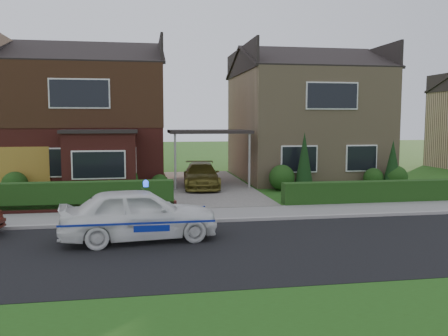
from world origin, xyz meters
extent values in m
plane|color=#224913|center=(0.00, 0.00, 0.00)|extent=(120.00, 120.00, 0.00)
cube|color=black|center=(0.00, 0.00, 0.00)|extent=(60.00, 6.00, 0.02)
cube|color=#9E9993|center=(0.00, 3.05, 0.06)|extent=(60.00, 0.16, 0.12)
cube|color=slate|center=(0.00, 4.10, 0.05)|extent=(60.00, 2.00, 0.10)
cube|color=#224913|center=(0.00, -5.00, 0.00)|extent=(60.00, 4.00, 0.01)
cube|color=#666059|center=(0.00, 11.00, 0.06)|extent=(3.80, 12.00, 0.12)
cube|color=maroon|center=(-5.80, 14.00, 2.90)|extent=(7.20, 8.00, 5.80)
cube|color=white|center=(-7.38, 9.98, 1.40)|extent=(1.80, 0.08, 1.30)
cube|color=white|center=(-4.22, 9.98, 1.40)|extent=(1.60, 0.08, 1.30)
cube|color=white|center=(-5.80, 9.98, 4.40)|extent=(2.60, 0.08, 1.30)
cube|color=black|center=(-5.80, 14.00, 4.35)|extent=(7.26, 8.06, 2.90)
cube|color=maroon|center=(-4.94, 9.30, 1.35)|extent=(3.00, 1.40, 2.70)
cube|color=black|center=(-4.94, 9.30, 2.77)|extent=(3.20, 1.60, 0.14)
cube|color=tan|center=(5.80, 14.00, 2.90)|extent=(7.20, 8.00, 5.80)
cube|color=white|center=(4.22, 9.98, 1.40)|extent=(1.80, 0.08, 1.30)
cube|color=white|center=(7.38, 9.98, 1.40)|extent=(1.60, 0.08, 1.30)
cube|color=white|center=(5.80, 9.98, 4.40)|extent=(2.60, 0.08, 1.30)
cube|color=black|center=(0.00, 11.00, 2.70)|extent=(3.80, 3.00, 0.14)
cylinder|color=gray|center=(-1.70, 9.60, 1.35)|extent=(0.10, 0.10, 2.70)
cylinder|color=gray|center=(1.70, 9.60, 1.35)|extent=(0.10, 0.10, 2.70)
cube|color=olive|center=(-8.25, 9.96, 1.05)|extent=(2.20, 0.10, 2.10)
cube|color=maroon|center=(-5.80, 5.30, 0.18)|extent=(7.70, 0.25, 0.36)
cube|color=#183611|center=(-5.80, 5.45, 0.00)|extent=(7.50, 0.55, 0.90)
cube|color=#183611|center=(5.80, 5.35, 0.00)|extent=(7.50, 0.55, 0.80)
sphere|color=#183611|center=(-8.50, 9.50, 0.54)|extent=(1.08, 1.08, 1.08)
sphere|color=#183611|center=(-4.00, 9.30, 0.66)|extent=(1.32, 1.32, 1.32)
sphere|color=#183611|center=(-2.40, 9.60, 0.42)|extent=(0.84, 0.84, 0.84)
sphere|color=#183611|center=(3.20, 9.40, 0.60)|extent=(1.20, 1.20, 1.20)
sphere|color=#183611|center=(7.80, 9.50, 0.48)|extent=(0.96, 0.96, 0.96)
sphere|color=#183611|center=(8.80, 9.20, 0.54)|extent=(1.08, 1.08, 1.08)
cone|color=black|center=(4.20, 9.20, 1.30)|extent=(0.90, 0.90, 2.60)
cone|color=black|center=(8.60, 9.20, 1.10)|extent=(0.90, 0.90, 2.20)
imported|color=white|center=(-3.22, 1.20, 0.72)|extent=(2.18, 4.37, 1.43)
sphere|color=#193FF2|center=(-3.01, 1.20, 1.51)|extent=(0.17, 0.17, 0.17)
cube|color=navy|center=(-3.22, 0.35, 0.66)|extent=(3.87, 0.02, 0.05)
cube|color=navy|center=(-3.22, 2.05, 0.66)|extent=(3.87, 0.01, 0.05)
ellipsoid|color=black|center=(-4.40, 1.10, 1.00)|extent=(0.22, 0.17, 0.21)
sphere|color=white|center=(-4.38, 1.04, 0.99)|extent=(0.11, 0.11, 0.11)
sphere|color=black|center=(-4.38, 1.08, 1.14)|extent=(0.13, 0.13, 0.13)
cone|color=black|center=(-4.42, 1.09, 1.20)|extent=(0.04, 0.04, 0.05)
cone|color=black|center=(-4.33, 1.09, 1.20)|extent=(0.04, 0.04, 0.05)
imported|color=brown|center=(-0.47, 10.09, 0.69)|extent=(1.87, 4.03, 1.14)
imported|color=gray|center=(-5.08, 6.18, 0.33)|extent=(0.37, 0.26, 0.67)
imported|color=gray|center=(-4.65, 8.23, 0.40)|extent=(0.57, 0.56, 0.81)
imported|color=gray|center=(-2.50, 6.02, 0.39)|extent=(0.49, 0.49, 0.79)
camera|label=1|loc=(-3.06, -11.59, 3.25)|focal=38.00mm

